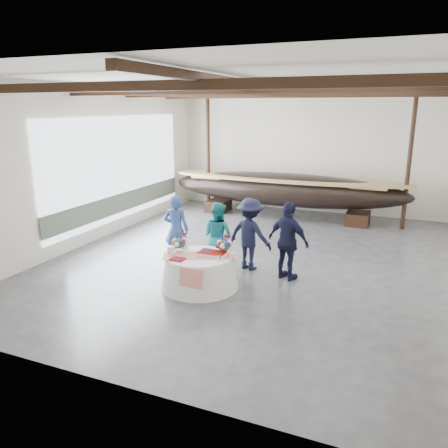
% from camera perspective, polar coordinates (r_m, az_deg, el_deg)
% --- Properties ---
extents(floor, '(10.00, 12.00, 0.01)m').
position_cam_1_polar(floor, '(11.68, 4.38, -4.42)').
color(floor, '#3D3D42').
rests_on(floor, ground).
extents(wall_back, '(10.00, 0.02, 4.50)m').
position_cam_1_polar(wall_back, '(16.90, 11.03, 9.25)').
color(wall_back, silver).
rests_on(wall_back, ground).
extents(wall_front, '(10.00, 0.02, 4.50)m').
position_cam_1_polar(wall_front, '(5.85, -13.96, -1.68)').
color(wall_front, silver).
rests_on(wall_front, ground).
extents(wall_left, '(0.02, 12.00, 4.50)m').
position_cam_1_polar(wall_left, '(13.52, -16.15, 7.53)').
color(wall_left, silver).
rests_on(wall_left, ground).
extents(ceiling, '(10.00, 12.00, 0.01)m').
position_cam_1_polar(ceiling, '(11.03, 4.87, 18.21)').
color(ceiling, white).
rests_on(ceiling, wall_back).
extents(pavilion_structure, '(9.80, 11.76, 4.50)m').
position_cam_1_polar(pavilion_structure, '(11.76, 6.04, 15.56)').
color(pavilion_structure, black).
rests_on(pavilion_structure, ground).
extents(open_bay, '(0.03, 7.00, 3.20)m').
position_cam_1_polar(open_bay, '(14.33, -13.38, 6.41)').
color(open_bay, silver).
rests_on(open_bay, ground).
extents(longboat_display, '(8.61, 1.72, 1.61)m').
position_cam_1_polar(longboat_display, '(15.78, 7.95, 4.51)').
color(longboat_display, black).
rests_on(longboat_display, ground).
extents(banquet_table, '(1.71, 1.71, 0.73)m').
position_cam_1_polar(banquet_table, '(9.72, -3.19, -6.20)').
color(banquet_table, white).
rests_on(banquet_table, ground).
extents(tabletop_items, '(1.66, 1.18, 0.40)m').
position_cam_1_polar(tabletop_items, '(9.68, -3.18, -3.03)').
color(tabletop_items, red).
rests_on(tabletop_items, banquet_table).
extents(guest_woman_blue, '(0.70, 0.52, 1.77)m').
position_cam_1_polar(guest_woman_blue, '(11.10, -6.26, -0.72)').
color(guest_woman_blue, navy).
rests_on(guest_woman_blue, ground).
extents(guest_woman_teal, '(0.95, 0.83, 1.68)m').
position_cam_1_polar(guest_woman_teal, '(10.64, -0.83, -1.58)').
color(guest_woman_teal, teal).
rests_on(guest_woman_teal, ground).
extents(guest_man_left, '(1.26, 0.89, 1.78)m').
position_cam_1_polar(guest_man_left, '(10.64, 3.40, -1.32)').
color(guest_man_left, black).
rests_on(guest_man_left, ground).
extents(guest_man_right, '(1.16, 0.81, 1.84)m').
position_cam_1_polar(guest_man_right, '(10.07, 8.40, -2.25)').
color(guest_man_right, black).
rests_on(guest_man_right, ground).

